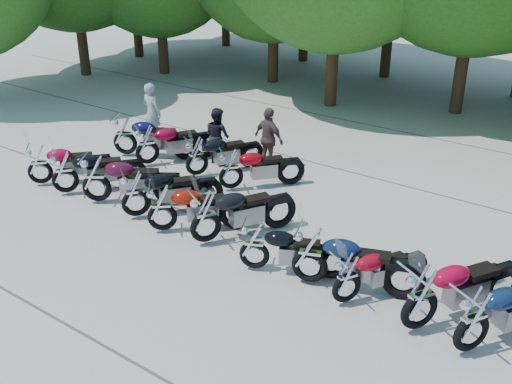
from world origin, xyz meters
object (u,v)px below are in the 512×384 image
Objects in this scene: motorcycle_5 at (205,216)px; motorcycle_6 at (254,244)px; motorcycle_4 at (162,207)px; rider_0 at (152,113)px; motorcycle_14 at (197,155)px; motorcycle_15 at (231,168)px; motorcycle_10 at (474,319)px; motorcycle_13 at (147,144)px; motorcycle_1 at (64,171)px; motorcycle_2 at (96,177)px; motorcycle_3 at (135,193)px; rider_2 at (269,139)px; motorcycle_7 at (310,254)px; motorcycle_8 at (347,277)px; motorcycle_9 at (421,296)px; motorcycle_12 at (125,134)px; motorcycle_0 at (39,163)px; rider_1 at (218,136)px.

motorcycle_6 is at bearing -160.44° from motorcycle_5.
motorcycle_4 is 6.03m from rider_0.
motorcycle_5 is 1.10× the size of motorcycle_14.
motorcycle_10 is at bearing -160.78° from motorcycle_15.
rider_0 reaches higher than motorcycle_10.
motorcycle_13 reaches higher than motorcycle_6.
motorcycle_10 is at bearing -141.86° from motorcycle_1.
rider_0 is (-2.02, 4.01, 0.23)m from motorcycle_2.
motorcycle_3 is 1.03× the size of motorcycle_4.
rider_2 is (-7.09, 4.52, 0.19)m from motorcycle_10.
motorcycle_2 is 1.03× the size of motorcycle_7.
motorcycle_4 is (2.34, -0.15, -0.06)m from motorcycle_2.
motorcycle_8 is 1.17× the size of rider_2.
motorcycle_5 is at bearing 25.97° from motorcycle_8.
rider_0 is at bearing 7.96° from motorcycle_9.
motorcycle_2 is 1.12× the size of motorcycle_14.
rider_0 is at bearing -7.10° from motorcycle_2.
motorcycle_3 reaches higher than motorcycle_6.
motorcycle_12 is (-3.15, 2.61, 0.03)m from motorcycle_3.
motorcycle_1 is at bearing 28.78° from motorcycle_8.
motorcycle_12 reaches higher than motorcycle_14.
motorcycle_2 is 1.09× the size of motorcycle_4.
motorcycle_0 is 1.26× the size of rider_2.
motorcycle_7 is 5.83m from motorcycle_14.
motorcycle_15 is (2.94, 0.06, -0.03)m from motorcycle_13.
motorcycle_2 is 1.06× the size of motorcycle_3.
motorcycle_15 is (-7.04, 2.74, -0.06)m from motorcycle_10.
motorcycle_0 is 4.85m from rider_1.
motorcycle_8 is 1.38m from motorcycle_9.
motorcycle_8 is 6.58m from rider_2.
motorcycle_3 is 5.25m from rider_0.
motorcycle_9 is at bearing -145.15° from motorcycle_3.
motorcycle_5 is at bearing -123.53° from motorcycle_2.
motorcycle_5 reaches higher than motorcycle_4.
rider_1 reaches higher than motorcycle_10.
motorcycle_1 is 0.95× the size of motorcycle_7.
motorcycle_7 is 0.99× the size of motorcycle_12.
motorcycle_14 reaches higher than motorcycle_15.
motorcycle_8 is (0.88, -0.16, -0.10)m from motorcycle_7.
motorcycle_7 is (1.16, 0.22, 0.09)m from motorcycle_6.
motorcycle_0 is 5.03m from motorcycle_15.
motorcycle_10 is 1.10× the size of motorcycle_15.
rider_2 is (4.18, 0.30, -0.05)m from rider_0.
motorcycle_5 is at bearing 145.13° from rider_0.
motorcycle_0 is at bearing 63.74° from motorcycle_6.
rider_1 reaches higher than motorcycle_4.
motorcycle_1 is at bearing 39.05° from motorcycle_3.
motorcycle_12 reaches higher than motorcycle_15.
motorcycle_5 is at bearing 68.97° from motorcycle_7.
motorcycle_12 is (-11.03, 2.83, 0.00)m from motorcycle_10.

